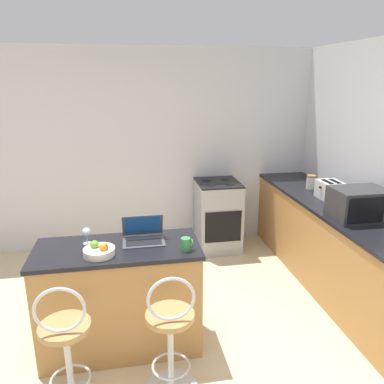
{
  "coord_description": "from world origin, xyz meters",
  "views": [
    {
      "loc": [
        -0.17,
        -2.22,
        2.19
      ],
      "look_at": [
        0.52,
        1.61,
        1.02
      ],
      "focal_mm": 35.0,
      "sensor_mm": 36.0,
      "label": 1
    }
  ],
  "objects_px": {
    "toaster": "(330,190)",
    "microwave": "(359,204)",
    "wine_glass_tall": "(87,233)",
    "bar_stool_far": "(171,339)",
    "storage_jar": "(311,182)",
    "mug_blue": "(328,187)",
    "fruit_bowl": "(100,251)",
    "laptop": "(143,235)",
    "stove_range": "(218,215)",
    "bar_stool_near": "(67,352)",
    "mug_green": "(186,244)"
  },
  "relations": [
    {
      "from": "toaster",
      "to": "microwave",
      "type": "bearing_deg",
      "value": -96.01
    },
    {
      "from": "microwave",
      "to": "wine_glass_tall",
      "type": "bearing_deg",
      "value": -177.0
    },
    {
      "from": "toaster",
      "to": "bar_stool_far",
      "type": "bearing_deg",
      "value": -143.64
    },
    {
      "from": "microwave",
      "to": "storage_jar",
      "type": "relative_size",
      "value": 2.97
    },
    {
      "from": "microwave",
      "to": "storage_jar",
      "type": "xyz_separation_m",
      "value": [
        0.05,
        1.03,
        -0.06
      ]
    },
    {
      "from": "bar_stool_far",
      "to": "mug_blue",
      "type": "distance_m",
      "value": 2.76
    },
    {
      "from": "toaster",
      "to": "fruit_bowl",
      "type": "height_order",
      "value": "toaster"
    },
    {
      "from": "laptop",
      "to": "wine_glass_tall",
      "type": "distance_m",
      "value": 0.45
    },
    {
      "from": "microwave",
      "to": "fruit_bowl",
      "type": "bearing_deg",
      "value": -171.4
    },
    {
      "from": "wine_glass_tall",
      "to": "laptop",
      "type": "bearing_deg",
      "value": -2.1
    },
    {
      "from": "stove_range",
      "to": "fruit_bowl",
      "type": "bearing_deg",
      "value": -126.35
    },
    {
      "from": "stove_range",
      "to": "laptop",
      "type": "bearing_deg",
      "value": -122.08
    },
    {
      "from": "stove_range",
      "to": "fruit_bowl",
      "type": "distance_m",
      "value": 2.41
    },
    {
      "from": "laptop",
      "to": "stove_range",
      "type": "height_order",
      "value": "laptop"
    },
    {
      "from": "bar_stool_near",
      "to": "fruit_bowl",
      "type": "relative_size",
      "value": 4.17
    },
    {
      "from": "laptop",
      "to": "microwave",
      "type": "xyz_separation_m",
      "value": [
        2.04,
        0.15,
        0.1
      ]
    },
    {
      "from": "bar_stool_far",
      "to": "fruit_bowl",
      "type": "height_order",
      "value": "fruit_bowl"
    },
    {
      "from": "storage_jar",
      "to": "fruit_bowl",
      "type": "xyz_separation_m",
      "value": [
        -2.42,
        -1.39,
        -0.05
      ]
    },
    {
      "from": "bar_stool_near",
      "to": "toaster",
      "type": "relative_size",
      "value": 3.45
    },
    {
      "from": "toaster",
      "to": "storage_jar",
      "type": "distance_m",
      "value": 0.41
    },
    {
      "from": "mug_green",
      "to": "bar_stool_near",
      "type": "bearing_deg",
      "value": -153.71
    },
    {
      "from": "bar_stool_far",
      "to": "storage_jar",
      "type": "height_order",
      "value": "storage_jar"
    },
    {
      "from": "storage_jar",
      "to": "microwave",
      "type": "bearing_deg",
      "value": -92.51
    },
    {
      "from": "wine_glass_tall",
      "to": "stove_range",
      "type": "bearing_deg",
      "value": 47.93
    },
    {
      "from": "bar_stool_far",
      "to": "storage_jar",
      "type": "bearing_deg",
      "value": 43.6
    },
    {
      "from": "mug_blue",
      "to": "laptop",
      "type": "bearing_deg",
      "value": -155.12
    },
    {
      "from": "toaster",
      "to": "fruit_bowl",
      "type": "xyz_separation_m",
      "value": [
        -2.44,
        -0.98,
        -0.06
      ]
    },
    {
      "from": "wine_glass_tall",
      "to": "mug_green",
      "type": "bearing_deg",
      "value": -18.8
    },
    {
      "from": "bar_stool_far",
      "to": "toaster",
      "type": "distance_m",
      "value": 2.51
    },
    {
      "from": "mug_green",
      "to": "storage_jar",
      "type": "xyz_separation_m",
      "value": [
        1.76,
        1.42,
        0.03
      ]
    },
    {
      "from": "toaster",
      "to": "wine_glass_tall",
      "type": "relative_size",
      "value": 2.08
    },
    {
      "from": "bar_stool_far",
      "to": "wine_glass_tall",
      "type": "xyz_separation_m",
      "value": [
        -0.58,
        0.69,
        0.56
      ]
    },
    {
      "from": "bar_stool_far",
      "to": "stove_range",
      "type": "distance_m",
      "value": 2.54
    },
    {
      "from": "stove_range",
      "to": "mug_green",
      "type": "distance_m",
      "value": 2.13
    },
    {
      "from": "toaster",
      "to": "wine_glass_tall",
      "type": "distance_m",
      "value": 2.66
    },
    {
      "from": "storage_jar",
      "to": "bar_stool_near",
      "type": "bearing_deg",
      "value": -144.94
    },
    {
      "from": "bar_stool_near",
      "to": "microwave",
      "type": "height_order",
      "value": "microwave"
    },
    {
      "from": "bar_stool_near",
      "to": "mug_blue",
      "type": "relative_size",
      "value": 10.07
    },
    {
      "from": "bar_stool_far",
      "to": "toaster",
      "type": "height_order",
      "value": "toaster"
    },
    {
      "from": "bar_stool_near",
      "to": "bar_stool_far",
      "type": "relative_size",
      "value": 1.0
    },
    {
      "from": "laptop",
      "to": "mug_blue",
      "type": "height_order",
      "value": "laptop"
    },
    {
      "from": "bar_stool_near",
      "to": "fruit_bowl",
      "type": "bearing_deg",
      "value": 64.72
    },
    {
      "from": "bar_stool_far",
      "to": "laptop",
      "type": "bearing_deg",
      "value": 101.19
    },
    {
      "from": "bar_stool_near",
      "to": "stove_range",
      "type": "height_order",
      "value": "bar_stool_near"
    },
    {
      "from": "wine_glass_tall",
      "to": "bar_stool_far",
      "type": "bearing_deg",
      "value": -49.95
    },
    {
      "from": "storage_jar",
      "to": "mug_green",
      "type": "bearing_deg",
      "value": -141.16
    },
    {
      "from": "bar_stool_near",
      "to": "laptop",
      "type": "xyz_separation_m",
      "value": [
        0.56,
        0.68,
        0.51
      ]
    },
    {
      "from": "bar_stool_far",
      "to": "mug_green",
      "type": "height_order",
      "value": "mug_green"
    },
    {
      "from": "bar_stool_far",
      "to": "fruit_bowl",
      "type": "bearing_deg",
      "value": 135.5
    },
    {
      "from": "mug_green",
      "to": "mug_blue",
      "type": "xyz_separation_m",
      "value": [
        1.92,
        1.28,
        -0.0
      ]
    }
  ]
}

